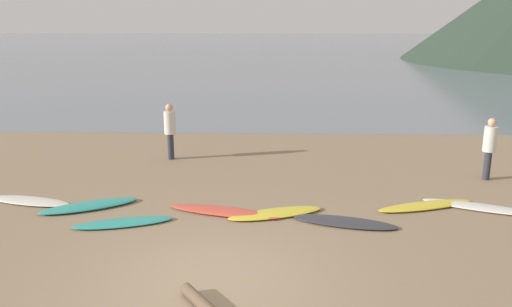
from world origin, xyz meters
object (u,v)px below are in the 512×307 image
(surfboard_4, at_px, (224,211))
(surfboard_8, at_px, (481,207))
(surfboard_6, at_px, (344,222))
(person_1, at_px, (170,127))
(surfboard_5, at_px, (275,213))
(surfboard_3, at_px, (123,223))
(surfboard_7, at_px, (425,206))
(person_0, at_px, (490,144))
(surfboard_1, at_px, (30,201))
(surfboard_2, at_px, (89,206))

(surfboard_4, height_order, surfboard_8, surfboard_4)
(surfboard_6, bearing_deg, person_1, 147.98)
(surfboard_5, bearing_deg, surfboard_3, 170.64)
(surfboard_4, distance_m, surfboard_7, 4.30)
(surfboard_3, height_order, surfboard_8, surfboard_8)
(surfboard_8, height_order, person_0, person_0)
(surfboard_4, height_order, surfboard_7, surfboard_4)
(surfboard_4, relative_size, surfboard_8, 1.00)
(surfboard_1, relative_size, surfboard_4, 0.82)
(person_0, bearing_deg, surfboard_2, -130.67)
(surfboard_1, relative_size, surfboard_5, 0.97)
(surfboard_6, height_order, person_1, person_1)
(surfboard_1, height_order, person_1, person_1)
(surfboard_1, height_order, surfboard_8, surfboard_1)
(surfboard_6, bearing_deg, surfboard_8, 31.65)
(surfboard_6, height_order, person_0, person_0)
(person_1, bearing_deg, surfboard_3, 138.94)
(surfboard_4, distance_m, person_1, 4.68)
(surfboard_6, bearing_deg, person_0, 52.56)
(surfboard_2, relative_size, person_0, 1.31)
(surfboard_5, relative_size, person_0, 1.30)
(surfboard_5, xyz_separation_m, surfboard_7, (3.21, 0.55, 0.00))
(surfboard_1, height_order, person_0, person_0)
(surfboard_1, bearing_deg, surfboard_7, 13.28)
(surfboard_7, distance_m, person_0, 3.04)
(person_0, bearing_deg, surfboard_6, -107.13)
(surfboard_5, bearing_deg, surfboard_1, 153.68)
(person_0, height_order, person_1, person_1)
(surfboard_4, relative_size, surfboard_5, 1.18)
(surfboard_5, distance_m, person_1, 5.26)
(surfboard_3, xyz_separation_m, person_1, (0.03, 4.83, 0.90))
(surfboard_4, bearing_deg, surfboard_3, -146.34)
(surfboard_1, relative_size, person_0, 1.26)
(person_0, distance_m, person_1, 8.41)
(surfboard_1, distance_m, surfboard_7, 8.60)
(surfboard_6, distance_m, surfboard_7, 2.08)
(surfboard_4, distance_m, person_0, 6.89)
(surfboard_8, bearing_deg, surfboard_6, -140.83)
(surfboard_1, relative_size, surfboard_2, 0.97)
(person_0, bearing_deg, surfboard_8, -77.83)
(surfboard_2, height_order, surfboard_8, surfboard_2)
(surfboard_5, xyz_separation_m, surfboard_6, (1.36, -0.41, -0.00))
(surfboard_3, xyz_separation_m, surfboard_4, (1.94, 0.66, 0.01))
(surfboard_3, height_order, surfboard_4, surfboard_4)
(surfboard_7, relative_size, person_0, 1.44)
(surfboard_2, bearing_deg, person_0, -13.93)
(surfboard_6, bearing_deg, surfboard_4, -176.10)
(surfboard_7, bearing_deg, person_0, 25.73)
(surfboard_1, height_order, surfboard_6, surfboard_1)
(surfboard_2, height_order, surfboard_6, surfboard_2)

